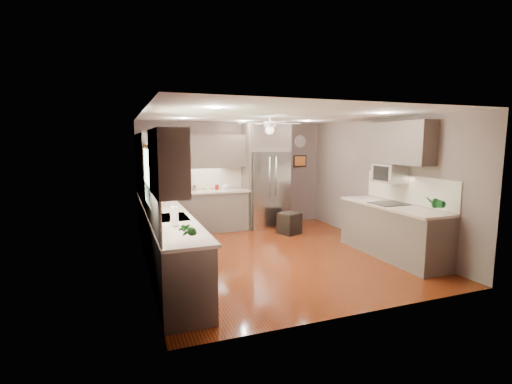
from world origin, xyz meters
TOP-DOWN VIEW (x-y plane):
  - floor at (0.00, 0.00)m, footprint 5.00×5.00m
  - ceiling at (0.00, 0.00)m, footprint 5.00×5.00m
  - wall_back at (0.00, 2.50)m, footprint 4.50×0.00m
  - wall_front at (0.00, -2.50)m, footprint 4.50×0.00m
  - wall_left at (-2.25, 0.00)m, footprint 0.00×5.00m
  - wall_right at (2.25, 0.00)m, footprint 0.00×5.00m
  - canister_a at (-1.25, 2.24)m, footprint 0.10×0.10m
  - canister_b at (-1.04, 2.19)m, footprint 0.10×0.10m
  - canister_c at (-0.72, 2.24)m, footprint 0.15×0.15m
  - canister_d at (-0.50, 2.24)m, footprint 0.10×0.10m
  - soap_bottle at (-2.07, -0.01)m, footprint 0.09×0.09m
  - potted_plant_left at (-1.95, -2.03)m, footprint 0.18×0.14m
  - potted_plant_right at (1.91, -1.70)m, footprint 0.21×0.18m
  - bowl at (-0.31, 2.18)m, footprint 0.25×0.25m
  - left_run at (-1.95, 0.15)m, footprint 0.65×4.70m
  - back_run at (-0.72, 2.20)m, footprint 1.85×0.65m
  - uppers at (-0.74, 0.71)m, footprint 4.50×4.70m
  - window at (-2.22, -0.50)m, footprint 0.05×1.12m
  - sink at (-1.93, -0.50)m, footprint 0.50×0.70m
  - refrigerator at (0.70, 2.16)m, footprint 1.06×0.75m
  - right_run at (1.93, -0.80)m, footprint 0.70×2.20m
  - microwave at (2.03, -0.55)m, footprint 0.43×0.55m
  - ceiling_fan at (-0.00, 0.30)m, footprint 1.18×1.18m
  - recessed_lights at (-0.04, 0.40)m, footprint 2.84×3.14m
  - wall_clock at (1.75, 2.48)m, footprint 0.30×0.03m
  - framed_print at (1.75, 2.48)m, footprint 0.36×0.03m
  - stool at (0.91, 1.31)m, footprint 0.53×0.53m
  - paper_towel at (-1.96, -1.12)m, footprint 0.11×0.11m

SIDE VIEW (x-z plane):
  - floor at x=0.00m, z-range 0.00..0.00m
  - stool at x=0.91m, z-range 0.00..0.48m
  - left_run at x=-1.95m, z-range -0.24..1.21m
  - back_run at x=-0.72m, z-range -0.24..1.21m
  - right_run at x=1.93m, z-range -0.24..1.21m
  - sink at x=-1.93m, z-range 0.75..1.07m
  - bowl at x=-0.31m, z-range 0.94..0.99m
  - canister_d at x=-0.50m, z-range 0.94..1.06m
  - canister_b at x=-1.04m, z-range 0.94..1.08m
  - canister_a at x=-1.25m, z-range 0.94..1.10m
  - canister_c at x=-0.72m, z-range 0.94..1.12m
  - soap_bottle at x=-2.07m, z-range 0.94..1.13m
  - paper_towel at x=-1.96m, z-range 0.95..1.21m
  - potted_plant_left at x=-1.95m, z-range 0.94..1.25m
  - potted_plant_right at x=1.91m, z-range 0.94..1.29m
  - refrigerator at x=0.70m, z-range -0.04..2.41m
  - wall_back at x=0.00m, z-range -1.00..3.50m
  - wall_front at x=0.00m, z-range -1.00..3.50m
  - wall_left at x=-2.25m, z-range -1.25..3.75m
  - wall_right at x=2.25m, z-range -1.25..3.75m
  - microwave at x=2.03m, z-range 1.31..1.65m
  - framed_print at x=1.75m, z-range 1.40..1.70m
  - window at x=-2.22m, z-range 1.09..2.01m
  - uppers at x=-0.74m, z-range 1.39..2.35m
  - wall_clock at x=1.75m, z-range 1.90..2.20m
  - ceiling_fan at x=0.00m, z-range 2.17..2.49m
  - recessed_lights at x=-0.04m, z-range 2.49..2.50m
  - ceiling at x=0.00m, z-range 2.50..2.50m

